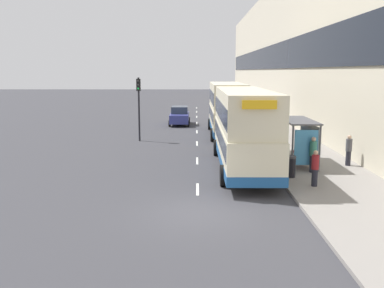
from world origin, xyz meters
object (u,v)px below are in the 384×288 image
object	(u,v)px
bus_shelter	(302,134)
car_0	(180,116)
pedestrian_at_shelter	(282,138)
litter_bin	(290,166)
double_decker_bus_ahead	(227,108)
pedestrian_2	(349,150)
pedestrian_3	(278,137)
traffic_light_far_kerb	(139,99)
double_decker_bus_near	(243,128)
pedestrian_4	(313,154)
pedestrian_1	(315,168)

from	to	relation	value
bus_shelter	car_0	distance (m)	20.41
pedestrian_at_shelter	litter_bin	world-z (taller)	pedestrian_at_shelter
double_decker_bus_ahead	litter_bin	size ratio (longest dim) A/B	9.87
pedestrian_2	pedestrian_3	distance (m)	5.51
car_0	pedestrian_at_shelter	world-z (taller)	pedestrian_at_shelter
car_0	pedestrian_2	size ratio (longest dim) A/B	2.69
bus_shelter	traffic_light_far_kerb	world-z (taller)	traffic_light_far_kerb
litter_bin	pedestrian_2	bearing A→B (deg)	35.01
traffic_light_far_kerb	pedestrian_at_shelter	bearing A→B (deg)	-29.25
bus_shelter	litter_bin	distance (m)	3.32
pedestrian_2	traffic_light_far_kerb	bearing A→B (deg)	144.31
double_decker_bus_near	pedestrian_4	size ratio (longest dim) A/B	6.13
double_decker_bus_ahead	pedestrian_at_shelter	distance (m)	9.08
pedestrian_3	pedestrian_4	bearing A→B (deg)	-84.42
litter_bin	pedestrian_1	bearing A→B (deg)	-66.45
double_decker_bus_near	car_0	size ratio (longest dim) A/B	2.48
pedestrian_2	double_decker_bus_ahead	bearing A→B (deg)	115.76
double_decker_bus_ahead	pedestrian_1	distance (m)	16.76
car_0	pedestrian_4	xyz separation A→B (m)	(7.63, -20.79, 0.19)
pedestrian_1	litter_bin	distance (m)	1.87
pedestrian_at_shelter	pedestrian_4	xyz separation A→B (m)	(0.51, -5.26, -0.00)
pedestrian_1	pedestrian_4	bearing A→B (deg)	76.93
pedestrian_2	litter_bin	distance (m)	4.61
double_decker_bus_near	pedestrian_at_shelter	distance (m)	5.08
pedestrian_2	litter_bin	bearing A→B (deg)	-144.99
bus_shelter	pedestrian_at_shelter	size ratio (longest dim) A/B	2.27
pedestrian_1	pedestrian_4	world-z (taller)	pedestrian_4
pedestrian_4	litter_bin	xyz separation A→B (m)	(-1.37, -1.02, -0.41)
car_0	traffic_light_far_kerb	world-z (taller)	traffic_light_far_kerb
bus_shelter	pedestrian_2	distance (m)	2.69
car_0	pedestrian_at_shelter	distance (m)	17.08
bus_shelter	pedestrian_at_shelter	world-z (taller)	bus_shelter
pedestrian_at_shelter	pedestrian_4	distance (m)	5.28
double_decker_bus_near	car_0	bearing A→B (deg)	102.11
litter_bin	double_decker_bus_near	bearing A→B (deg)	132.00
litter_bin	traffic_light_far_kerb	bearing A→B (deg)	127.25
double_decker_bus_near	pedestrian_2	bearing A→B (deg)	3.26
litter_bin	pedestrian_3	bearing A→B (deg)	84.05
pedestrian_3	traffic_light_far_kerb	xyz separation A→B (m)	(-9.71, 4.51, 2.20)
bus_shelter	car_0	world-z (taller)	bus_shelter
car_0	pedestrian_4	world-z (taller)	pedestrian_4
car_0	pedestrian_1	world-z (taller)	car_0
traffic_light_far_kerb	pedestrian_1	bearing A→B (deg)	-54.26
double_decker_bus_ahead	pedestrian_4	world-z (taller)	double_decker_bus_ahead
double_decker_bus_ahead	pedestrian_4	xyz separation A→B (m)	(3.46, -13.76, -1.20)
pedestrian_3	traffic_light_far_kerb	world-z (taller)	traffic_light_far_kerb
pedestrian_at_shelter	litter_bin	bearing A→B (deg)	-97.76
double_decker_bus_near	traffic_light_far_kerb	xyz separation A→B (m)	(-6.88, 9.46, 0.95)
pedestrian_4	traffic_light_far_kerb	bearing A→B (deg)	133.82
double_decker_bus_ahead	pedestrian_3	distance (m)	8.14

